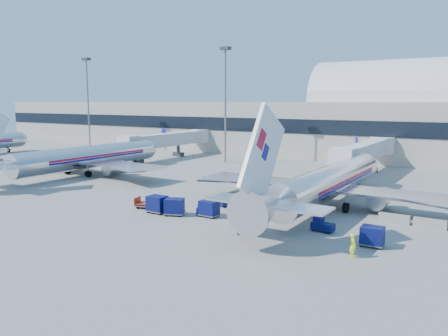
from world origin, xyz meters
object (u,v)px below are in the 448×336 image
Objects in this scene: jetbridge_mid at (172,139)px; barrier_mid at (430,223)px; airliner_main at (327,183)px; ramp_worker at (353,246)px; airliner_mid at (82,158)px; mast_west at (225,88)px; cart_train_a at (209,208)px; tug_lead at (206,210)px; jetbridge_near at (367,151)px; tug_right at (322,225)px; tug_left at (228,201)px; cart_solo_near at (247,226)px; cart_solo_far at (372,236)px; mast_far_west at (88,91)px; barrier_near at (394,219)px; cart_open_red at (146,205)px; cart_train_b at (174,206)px; cart_train_c at (157,204)px.

jetbridge_mid is 62.81m from barrier_mid.
ramp_worker is at bearing -63.36° from airliner_main.
airliner_main is at bearing 0.00° from airliner_mid.
mast_west reaches higher than cart_train_a.
airliner_mid is 34.05m from tug_lead.
jetbridge_near is 36.05m from tug_right.
cart_solo_near is (7.28, -8.21, 0.17)m from tug_left.
ramp_worker is (37.35, -40.14, -13.82)m from mast_west.
mast_west is at bearing 145.86° from barrier_mid.
cart_solo_far is at bearing -14.95° from tug_right.
mast_far_west is 1.00× the size of mast_west.
cart_solo_near is (-0.25, -40.09, -3.14)m from jetbridge_near.
mast_far_west is at bearing -178.19° from jetbridge_mid.
airliner_main reaches higher than tug_right.
airliner_mid is 50.12m from barrier_near.
jetbridge_mid reaches higher than cart_open_red.
mast_far_west is (-28.00, 25.49, 11.87)m from airliner_mid.
cart_solo_far is at bearing -25.13° from mast_far_west.
airliner_mid is at bearing 163.13° from cart_train_a.
ramp_worker is (17.28, -9.07, 0.35)m from tug_left.
mast_west is 8.97× the size of cart_train_b.
cart_open_red is (-28.62, -8.91, -0.02)m from barrier_mid.
airliner_main is 75.44m from mast_far_west.
cart_solo_far is (10.61, 2.72, 0.12)m from cart_solo_near.
ramp_worker is at bearing -45.40° from tug_right.
jetbridge_near reaches higher than cart_train_a.
ramp_worker reaches higher than tug_lead.
mast_west is 41.59m from cart_open_red.
cart_train_c is (-4.91, -6.74, 0.38)m from tug_left.
cart_solo_far reaches higher than barrier_mid.
barrier_near is 19.34m from tug_lead.
cart_train_c is at bearing -162.31° from cart_train_a.
jetbridge_near is 29.67m from mast_west.
cart_train_b is (-2.93, -1.71, 0.33)m from tug_lead.
mast_west is (-27.60, -0.81, 10.86)m from jetbridge_near.
tug_left is 1.20× the size of ramp_worker.
mast_west is 7.53× the size of barrier_near.
cart_solo_far is (17.61, -0.67, 0.28)m from tug_lead.
cart_solo_far is (-3.34, -8.56, 0.46)m from barrier_mid.
jetbridge_mid is at bearing 142.42° from cart_solo_far.
tug_right is at bearing -72.62° from airliner_main.
jetbridge_mid is 13.80× the size of cart_solo_far.
cart_solo_near is at bearing -167.69° from cart_solo_far.
cart_train_a is (60.90, -36.09, -13.87)m from mast_far_west.
jetbridge_mid is at bearing 180.00° from jetbridge_near.
cart_train_a is 5.99m from cart_train_c.
airliner_main is 14.50× the size of cart_open_red.
airliner_main is 12.42× the size of barrier_near.
cart_train_a is 8.28m from cart_open_red.
cart_train_a is 1.04× the size of cart_solo_near.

